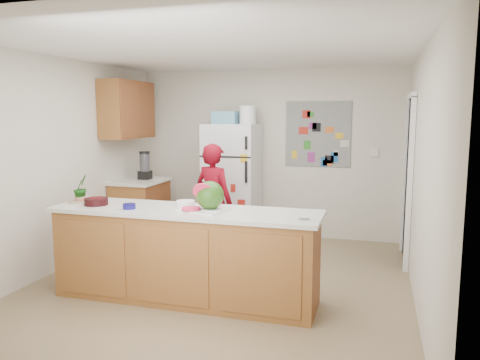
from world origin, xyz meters
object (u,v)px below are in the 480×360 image
(refrigerator, at_px, (232,182))
(cherry_bowl, at_px, (96,202))
(person, at_px, (214,202))
(watermelon, at_px, (210,195))

(refrigerator, xyz_separation_m, cherry_bowl, (-0.70, -2.44, 0.11))
(cherry_bowl, bearing_deg, refrigerator, 74.00)
(person, height_order, cherry_bowl, person)
(cherry_bowl, bearing_deg, person, 61.38)
(refrigerator, xyz_separation_m, watermelon, (0.51, -2.37, 0.22))
(refrigerator, height_order, cherry_bowl, refrigerator)
(watermelon, relative_size, cherry_bowl, 1.16)
(person, xyz_separation_m, watermelon, (0.44, -1.35, 0.33))
(refrigerator, distance_m, person, 1.03)
(refrigerator, distance_m, cherry_bowl, 2.54)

